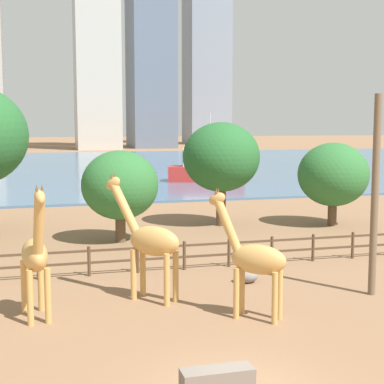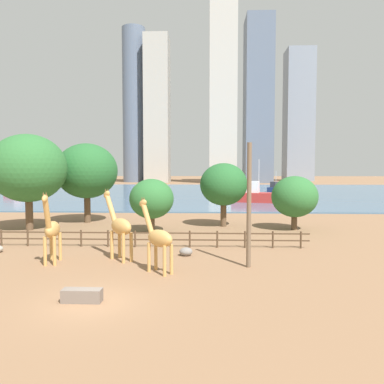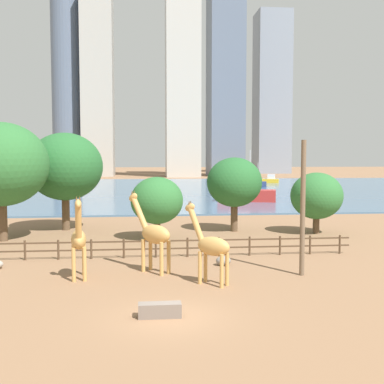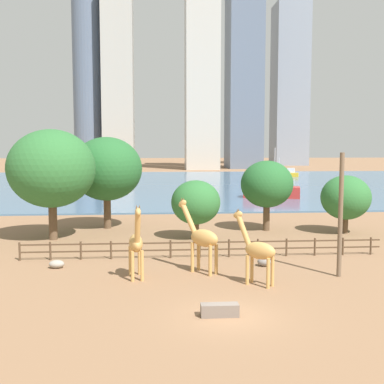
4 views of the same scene
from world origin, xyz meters
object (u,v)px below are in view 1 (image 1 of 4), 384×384
tree_center_broad (120,185)px  utility_pole (375,196)px  boulder_near_fence (247,276)px  tree_left_large (333,175)px  tree_left_small (221,157)px  boat_ferry (215,153)px  giraffe_tall (35,255)px  giraffe_companion (254,259)px  giraffe_young (150,240)px  boat_barge (205,157)px  feeding_trough (217,380)px  boat_tug (204,170)px

tree_center_broad → utility_pole: bearing=-58.1°
boulder_near_fence → tree_left_large: size_ratio=0.17×
tree_left_small → boat_ferry: (22.79, 73.62, -3.47)m
giraffe_tall → boat_ferry: size_ratio=0.91×
giraffe_companion → boat_ferry: (27.38, 91.21, -1.13)m
giraffe_young → utility_pole: utility_pole is taller
tree_center_broad → tree_left_small: size_ratio=0.77×
giraffe_tall → utility_pole: bearing=80.0°
tree_left_large → boat_barge: (8.72, 58.35, -2.22)m
feeding_trough → tree_left_small: size_ratio=0.27×
tree_left_small → boat_barge: tree_left_small is taller
giraffe_tall → feeding_trough: bearing=23.8°
tree_left_large → boat_tug: bearing=90.5°
boat_tug → tree_center_broad: bearing=-99.5°
boulder_near_fence → tree_left_large: (10.10, 11.42, 3.00)m
giraffe_companion → boat_barge: (20.21, 74.02, -0.98)m
giraffe_young → tree_left_small: 16.59m
giraffe_companion → giraffe_young: bearing=-4.4°
boat_tug → boat_barge: (8.95, 29.97, -0.37)m
utility_pole → giraffe_tall: bearing=178.1°
boat_tug → boat_ferry: bearing=86.1°
giraffe_young → boulder_near_fence: 4.93m
boulder_near_fence → feeding_trough: size_ratio=0.51×
giraffe_young → boulder_near_fence: bearing=-117.1°
giraffe_young → boulder_near_fence: giraffe_young is taller
boat_ferry → giraffe_companion: bearing=94.1°
giraffe_tall → giraffe_companion: giraffe_tall is taller
giraffe_young → tree_left_small: (7.54, 14.62, 2.14)m
giraffe_young → tree_center_broad: tree_center_broad is taller
giraffe_companion → tree_center_broad: (-2.43, 13.99, 1.11)m
boat_barge → giraffe_young: bearing=-165.4°
feeding_trough → tree_left_large: 25.29m
giraffe_companion → utility_pole: bearing=-124.7°
boat_ferry → utility_pole: bearing=97.1°
tree_center_broad → boat_barge: (22.64, 60.03, -2.09)m
giraffe_companion → boat_tug: bearing=-63.6°
tree_left_large → giraffe_young: bearing=-138.6°
boat_ferry → boat_tug: boat_tug is taller
boulder_near_fence → boat_tug: (9.87, 39.79, 1.15)m
boulder_near_fence → tree_center_broad: tree_center_broad is taller
tree_left_small → boat_tug: boat_tug is taller
tree_left_small → tree_center_broad: bearing=-152.9°
tree_center_broad → boulder_near_fence: bearing=-68.6°
feeding_trough → tree_left_large: size_ratio=0.34×
giraffe_companion → boat_ferry: giraffe_companion is taller
tree_left_large → tree_center_broad: (-13.92, -1.69, -0.12)m
tree_center_broad → boat_ferry: (29.82, 77.22, -2.24)m
boat_tug → tree_left_small: bearing=-89.2°
tree_left_large → tree_left_small: 7.25m
utility_pole → tree_left_small: utility_pole is taller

